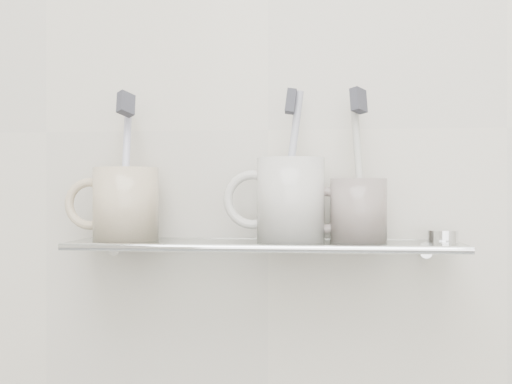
# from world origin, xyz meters

# --- Properties ---
(wall_back) EXTENTS (2.50, 0.00, 2.50)m
(wall_back) POSITION_xyz_m (0.00, 1.10, 1.25)
(wall_back) COLOR beige
(wall_back) RESTS_ON ground
(shelf_glass) EXTENTS (0.50, 0.12, 0.01)m
(shelf_glass) POSITION_xyz_m (0.00, 1.04, 1.10)
(shelf_glass) COLOR silver
(shelf_glass) RESTS_ON wall_back
(shelf_rail) EXTENTS (0.50, 0.01, 0.01)m
(shelf_rail) POSITION_xyz_m (0.00, 0.98, 1.10)
(shelf_rail) COLOR silver
(shelf_rail) RESTS_ON shelf_glass
(bracket_left) EXTENTS (0.02, 0.03, 0.02)m
(bracket_left) POSITION_xyz_m (-0.21, 1.09, 1.09)
(bracket_left) COLOR silver
(bracket_left) RESTS_ON wall_back
(bracket_right) EXTENTS (0.02, 0.03, 0.02)m
(bracket_right) POSITION_xyz_m (0.21, 1.09, 1.09)
(bracket_right) COLOR silver
(bracket_right) RESTS_ON wall_back
(mug_left) EXTENTS (0.11, 0.11, 0.10)m
(mug_left) POSITION_xyz_m (-0.18, 1.04, 1.15)
(mug_left) COLOR beige
(mug_left) RESTS_ON shelf_glass
(mug_left_handle) EXTENTS (0.07, 0.01, 0.07)m
(mug_left_handle) POSITION_xyz_m (-0.23, 1.04, 1.15)
(mug_left_handle) COLOR beige
(mug_left_handle) RESTS_ON mug_left
(toothbrush_left) EXTENTS (0.03, 0.08, 0.18)m
(toothbrush_left) POSITION_xyz_m (-0.18, 1.04, 1.20)
(toothbrush_left) COLOR silver
(toothbrush_left) RESTS_ON mug_left
(bristles_left) EXTENTS (0.02, 0.03, 0.04)m
(bristles_left) POSITION_xyz_m (-0.18, 1.04, 1.28)
(bristles_left) COLOR #363740
(bristles_left) RESTS_ON toothbrush_left
(mug_center) EXTENTS (0.10, 0.10, 0.11)m
(mug_center) POSITION_xyz_m (0.03, 1.04, 1.15)
(mug_center) COLOR silver
(mug_center) RESTS_ON shelf_glass
(mug_center_handle) EXTENTS (0.08, 0.01, 0.08)m
(mug_center_handle) POSITION_xyz_m (-0.02, 1.04, 1.15)
(mug_center_handle) COLOR silver
(mug_center_handle) RESTS_ON mug_center
(toothbrush_center) EXTENTS (0.03, 0.03, 0.19)m
(toothbrush_center) POSITION_xyz_m (0.03, 1.04, 1.20)
(toothbrush_center) COLOR #A6A8C1
(toothbrush_center) RESTS_ON mug_center
(bristles_center) EXTENTS (0.02, 0.02, 0.03)m
(bristles_center) POSITION_xyz_m (0.03, 1.04, 1.28)
(bristles_center) COLOR #363740
(bristles_center) RESTS_ON toothbrush_center
(mug_right) EXTENTS (0.07, 0.07, 0.08)m
(mug_right) POSITION_xyz_m (0.12, 1.04, 1.14)
(mug_right) COLOR silver
(mug_right) RESTS_ON shelf_glass
(mug_right_handle) EXTENTS (0.06, 0.01, 0.06)m
(mug_right_handle) POSITION_xyz_m (0.08, 1.04, 1.14)
(mug_right_handle) COLOR silver
(mug_right_handle) RESTS_ON mug_right
(toothbrush_right) EXTENTS (0.03, 0.05, 0.19)m
(toothbrush_right) POSITION_xyz_m (0.12, 1.04, 1.20)
(toothbrush_right) COLOR beige
(toothbrush_right) RESTS_ON mug_right
(bristles_right) EXTENTS (0.02, 0.03, 0.03)m
(bristles_right) POSITION_xyz_m (0.12, 1.04, 1.28)
(bristles_right) COLOR #363740
(bristles_right) RESTS_ON toothbrush_right
(chrome_cap) EXTENTS (0.04, 0.04, 0.02)m
(chrome_cap) POSITION_xyz_m (0.23, 1.04, 1.11)
(chrome_cap) COLOR silver
(chrome_cap) RESTS_ON shelf_glass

